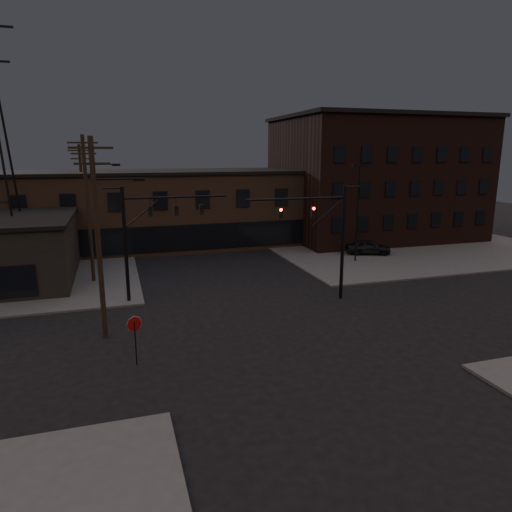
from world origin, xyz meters
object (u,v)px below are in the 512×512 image
Objects in this scene: traffic_signal_far at (144,230)px; traffic_signal_near at (328,231)px; parked_car_lot_b at (360,234)px; parked_car_lot_a at (368,247)px; stop_sign at (135,329)px; car_crossing at (239,237)px.

traffic_signal_near is at bearing -16.17° from traffic_signal_far.
parked_car_lot_b is (13.22, 18.36, -4.03)m from traffic_signal_near.
parked_car_lot_b is (2.90, 6.71, 0.01)m from parked_car_lot_a.
traffic_signal_far is 3.23× the size of stop_sign.
car_crossing is (-0.57, 21.35, -4.13)m from traffic_signal_near.
parked_car_lot_b is at bearing 30.43° from traffic_signal_far.
traffic_signal_far is 1.65× the size of car_crossing.
parked_car_lot_b is at bearing 54.25° from traffic_signal_near.
parked_car_lot_b reaches higher than parked_car_lot_a.
traffic_signal_near is 12.57m from traffic_signal_far.
stop_sign is 0.51× the size of car_crossing.
traffic_signal_near is 22.97m from parked_car_lot_b.
traffic_signal_near is at bearing 160.43° from parked_car_lot_a.
stop_sign is (-13.36, -6.49, -3.09)m from traffic_signal_near.
parked_car_lot_a is (10.32, 11.64, -4.04)m from traffic_signal_near.
traffic_signal_far is 21.65m from car_crossing.
traffic_signal_far is 1.54× the size of parked_car_lot_b.
traffic_signal_far is at bearing 140.64° from parked_car_lot_b.
traffic_signal_far is (-12.07, 3.50, 0.08)m from traffic_signal_near.
stop_sign is 30.65m from car_crossing.
stop_sign is at bearing 153.28° from parked_car_lot_b.
traffic_signal_far reaches higher than car_crossing.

